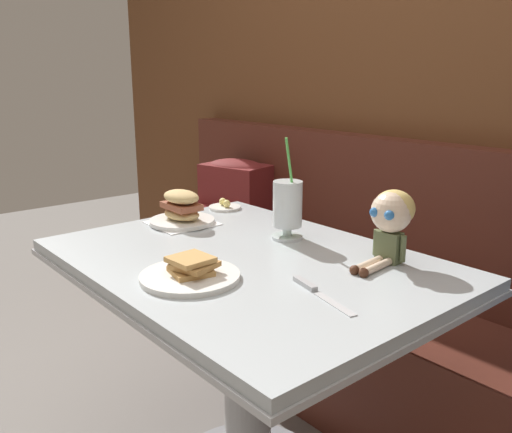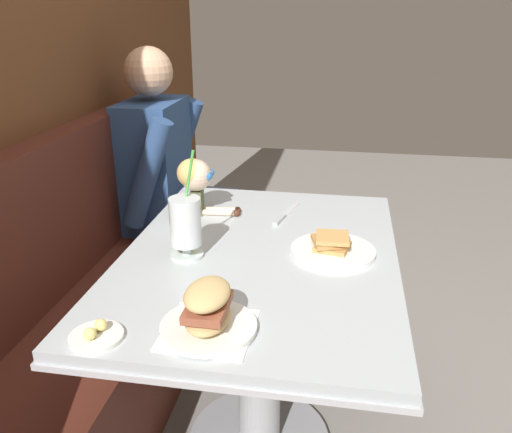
{
  "view_description": "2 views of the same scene",
  "coord_description": "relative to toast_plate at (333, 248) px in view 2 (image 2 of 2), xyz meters",
  "views": [
    {
      "loc": [
        1.11,
        -0.72,
        1.24
      ],
      "look_at": [
        -0.0,
        0.22,
        0.85
      ],
      "focal_mm": 38.13,
      "sensor_mm": 36.0,
      "label": 1
    },
    {
      "loc": [
        -1.38,
        -0.04,
        1.42
      ],
      "look_at": [
        0.11,
        0.21,
        0.81
      ],
      "focal_mm": 36.92,
      "sensor_mm": 36.0,
      "label": 2
    }
  ],
  "objects": [
    {
      "name": "toast_plate",
      "position": [
        0.0,
        0.0,
        0.0
      ],
      "size": [
        0.25,
        0.25,
        0.06
      ],
      "color": "white",
      "rests_on": "diner_table"
    },
    {
      "name": "seated_doll",
      "position": [
        0.24,
        0.48,
        0.11
      ],
      "size": [
        0.12,
        0.22,
        0.2
      ],
      "color": "#5B6642",
      "rests_on": "diner_table"
    },
    {
      "name": "butter_knife",
      "position": [
        0.25,
        0.18,
        -0.01
      ],
      "size": [
        0.23,
        0.07,
        0.01
      ],
      "color": "silver",
      "rests_on": "diner_table"
    },
    {
      "name": "diner_patron",
      "position": [
        0.79,
        0.79,
        -0.01
      ],
      "size": [
        0.55,
        0.48,
        0.81
      ],
      "color": "#2D4C7F",
      "rests_on": "booth_bench"
    },
    {
      "name": "sandwich_plate",
      "position": [
        -0.45,
        0.26,
        0.03
      ],
      "size": [
        0.22,
        0.22,
        0.12
      ],
      "color": "white",
      "rests_on": "diner_table"
    },
    {
      "name": "butter_saucer",
      "position": [
        -0.52,
        0.5,
        -0.01
      ],
      "size": [
        0.12,
        0.12,
        0.04
      ],
      "color": "white",
      "rests_on": "diner_table"
    },
    {
      "name": "milkshake_glass",
      "position": [
        -0.09,
        0.42,
        0.09
      ],
      "size": [
        0.1,
        0.1,
        0.31
      ],
      "color": "silver",
      "rests_on": "diner_table"
    },
    {
      "name": "diner_table",
      "position": [
        -0.04,
        0.21,
        -0.21
      ],
      "size": [
        1.11,
        0.81,
        0.74
      ],
      "color": "#B2BCC1",
      "rests_on": "ground"
    },
    {
      "name": "booth_bench",
      "position": [
        -0.04,
        0.84,
        -0.43
      ],
      "size": [
        2.6,
        0.48,
        1.0
      ],
      "color": "#512319",
      "rests_on": "ground"
    }
  ]
}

